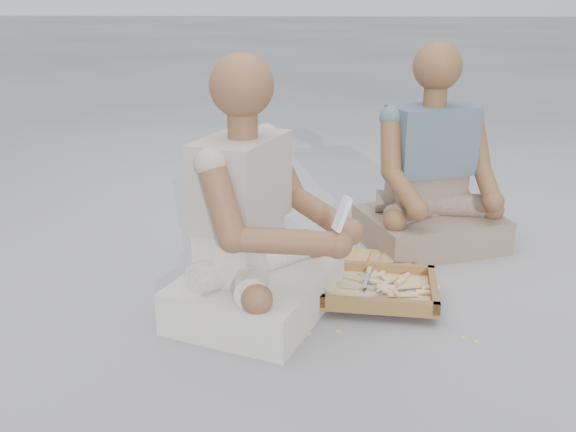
{
  "coord_description": "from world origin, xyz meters",
  "views": [
    {
      "loc": [
        0.03,
        -2.34,
        1.16
      ],
      "look_at": [
        -0.1,
        0.09,
        0.3
      ],
      "focal_mm": 40.0,
      "sensor_mm": 36.0,
      "label": 1
    }
  ],
  "objects_px": {
    "carved_panel": "(348,266)",
    "craftsman": "(254,230)",
    "tool_tray": "(379,289)",
    "companion": "(432,181)"
  },
  "relations": [
    {
      "from": "tool_tray",
      "to": "carved_panel",
      "type": "bearing_deg",
      "value": 109.39
    },
    {
      "from": "carved_panel",
      "to": "craftsman",
      "type": "relative_size",
      "value": 0.55
    },
    {
      "from": "carved_panel",
      "to": "craftsman",
      "type": "xyz_separation_m",
      "value": [
        -0.37,
        -0.4,
        0.31
      ]
    },
    {
      "from": "carved_panel",
      "to": "companion",
      "type": "distance_m",
      "value": 0.6
    },
    {
      "from": "carved_panel",
      "to": "companion",
      "type": "xyz_separation_m",
      "value": [
        0.39,
        0.34,
        0.3
      ]
    },
    {
      "from": "companion",
      "to": "carved_panel",
      "type": "bearing_deg",
      "value": 20.26
    },
    {
      "from": "carved_panel",
      "to": "craftsman",
      "type": "height_order",
      "value": "craftsman"
    },
    {
      "from": "tool_tray",
      "to": "companion",
      "type": "height_order",
      "value": "companion"
    },
    {
      "from": "carved_panel",
      "to": "companion",
      "type": "height_order",
      "value": "companion"
    },
    {
      "from": "tool_tray",
      "to": "craftsman",
      "type": "bearing_deg",
      "value": -168.55
    }
  ]
}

